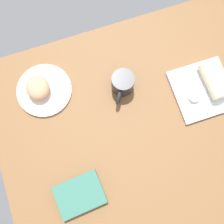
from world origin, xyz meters
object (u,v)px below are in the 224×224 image
sauce_cup (194,97)px  breakfast_wrap (213,81)px  book_stack (80,195)px  round_plate (44,90)px  coffee_mug (123,84)px  square_plate (202,90)px  scone_pastry (38,88)px

sauce_cup → breakfast_wrap: bearing=21.5°
book_stack → round_plate: bearing=92.5°
round_plate → coffee_mug: (30.04, -8.37, 3.83)cm
sauce_cup → coffee_mug: coffee_mug is taller
sauce_cup → coffee_mug: bearing=152.0°
round_plate → square_plate: (59.82, -19.83, 0.10)cm
coffee_mug → book_stack: bearing=-129.4°
sauce_cup → book_stack: (-53.28, -21.04, -1.27)cm
sauce_cup → book_stack: bearing=-158.5°
sauce_cup → breakfast_wrap: (8.47, 3.34, 1.84)cm
square_plate → breakfast_wrap: 5.50cm
scone_pastry → round_plate: bearing=-9.4°
scone_pastry → coffee_mug: (31.61, -8.63, 0.04)cm
round_plate → breakfast_wrap: 66.29cm
square_plate → book_stack: bearing=-158.5°
book_stack → coffee_mug: coffee_mug is taller
sauce_cup → coffee_mug: (-25.08, 13.32, 1.85)cm
scone_pastry → square_plate: 64.70cm
scone_pastry → coffee_mug: size_ratio=0.80×
square_plate → sauce_cup: size_ratio=4.86×
book_stack → scone_pastry: bearing=94.5°
scone_pastry → book_stack: size_ratio=0.55×
round_plate → breakfast_wrap: size_ratio=1.47×
square_plate → sauce_cup: bearing=-158.5°
sauce_cup → breakfast_wrap: size_ratio=0.31×
square_plate → book_stack: (-57.98, -22.89, 0.61)cm
square_plate → sauce_cup: (-4.70, -1.86, 1.88)cm
book_stack → sauce_cup: bearing=21.5°
breakfast_wrap → book_stack: breakfast_wrap is taller
book_stack → coffee_mug: bearing=50.6°
scone_pastry → sauce_cup: bearing=-21.2°
breakfast_wrap → book_stack: 66.46cm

